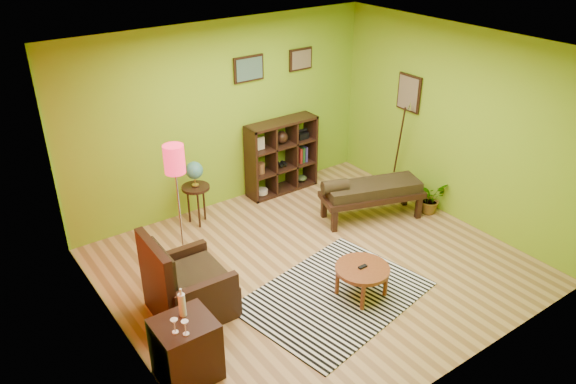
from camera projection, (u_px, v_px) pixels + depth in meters
ground at (315, 266)px, 7.32m from camera, size 5.00×5.00×0.00m
room_shell at (311, 139)px, 6.45m from camera, size 5.04×4.54×2.82m
zebra_rug at (335, 296)px, 6.76m from camera, size 2.38×1.89×0.01m
coffee_table at (362, 271)px, 6.63m from camera, size 0.65×0.65×0.42m
armchair at (186, 289)px, 6.37m from camera, size 0.88×0.89×1.04m
side_cabinet at (186, 349)px, 5.49m from camera, size 0.57×0.52×0.99m
floor_lamp at (175, 171)px, 6.64m from camera, size 0.26×0.26×1.72m
globe_table at (195, 177)px, 7.96m from camera, size 0.40×0.40×0.98m
cube_shelf at (282, 156)px, 8.98m from camera, size 1.20×0.35×1.20m
bench at (370, 191)px, 8.23m from camera, size 1.61×1.00×0.70m
potted_plant at (430, 201)px, 8.51m from camera, size 0.44×0.49×0.38m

